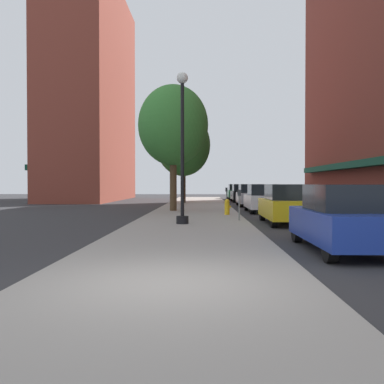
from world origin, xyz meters
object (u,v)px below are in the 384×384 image
at_px(fire_hydrant, 227,207).
at_px(car_black, 241,193).
at_px(parking_meter_far, 226,195).
at_px(parking_meter_near, 239,201).
at_px(car_yellow, 286,205).
at_px(lamppost, 182,145).
at_px(tree_near, 183,145).
at_px(car_silver, 250,196).
at_px(car_white, 262,199).
at_px(car_blue, 343,219).
at_px(car_green, 236,192).
at_px(tree_mid, 173,126).

height_order(fire_hydrant, car_black, car_black).
height_order(parking_meter_far, car_black, car_black).
relative_size(parking_meter_near, car_yellow, 0.30).
xyz_separation_m(lamppost, parking_meter_near, (2.34, 1.53, -2.25)).
relative_size(fire_hydrant, parking_meter_far, 0.60).
xyz_separation_m(fire_hydrant, tree_near, (-2.88, 13.49, 4.35)).
distance_m(parking_meter_near, car_silver, 13.94).
bearing_deg(car_white, car_silver, 90.60).
bearing_deg(parking_meter_near, car_black, 84.72).
relative_size(fire_hydrant, car_white, 0.18).
distance_m(parking_meter_far, car_silver, 3.98).
bearing_deg(lamppost, car_yellow, 16.76).
xyz_separation_m(lamppost, car_blue, (4.29, -5.98, -2.39)).
bearing_deg(lamppost, car_blue, -54.29).
distance_m(parking_meter_near, parking_meter_far, 10.33).
bearing_deg(parking_meter_far, car_white, -58.94).
relative_size(parking_meter_far, tree_near, 0.18).
bearing_deg(parking_meter_far, car_green, 83.47).
relative_size(fire_hydrant, car_silver, 0.18).
relative_size(tree_near, tree_mid, 1.00).
relative_size(fire_hydrant, car_black, 0.18).
bearing_deg(tree_mid, fire_hydrant, -47.18).
distance_m(car_blue, car_white, 14.60).
bearing_deg(car_blue, car_yellow, 90.56).
xyz_separation_m(lamppost, car_white, (4.29, 8.62, -2.39)).
bearing_deg(lamppost, parking_meter_near, 33.21).
bearing_deg(fire_hydrant, car_yellow, -57.90).
relative_size(car_blue, car_yellow, 1.00).
bearing_deg(parking_meter_far, fire_hydrant, -92.72).
bearing_deg(car_green, car_silver, -89.79).
bearing_deg(car_yellow, parking_meter_far, 101.12).
xyz_separation_m(fire_hydrant, parking_meter_near, (0.33, -3.39, 0.43)).
bearing_deg(car_black, car_blue, -87.95).
bearing_deg(tree_mid, car_green, 75.85).
distance_m(tree_near, car_white, 11.79).
xyz_separation_m(tree_mid, car_silver, (5.24, 7.21, -4.26)).
bearing_deg(tree_near, car_blue, -78.05).
xyz_separation_m(lamppost, car_silver, (4.29, 15.33, -2.39)).
height_order(car_yellow, car_green, same).
height_order(tree_near, car_black, tree_near).
height_order(fire_hydrant, car_yellow, car_yellow).
bearing_deg(parking_meter_near, car_green, 85.92).
relative_size(fire_hydrant, car_blue, 0.18).
distance_m(parking_meter_far, car_green, 17.15).
bearing_deg(car_blue, parking_meter_near, 105.12).
relative_size(tree_mid, car_silver, 1.70).
bearing_deg(tree_mid, parking_meter_far, 48.65).
distance_m(fire_hydrant, car_black, 17.86).
bearing_deg(car_green, tree_mid, -103.94).
xyz_separation_m(parking_meter_far, car_green, (1.95, 17.04, -0.14)).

